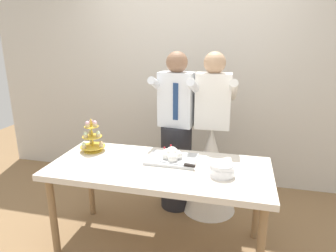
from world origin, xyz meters
TOP-DOWN VIEW (x-y plane):
  - ground_plane at (0.00, 0.00)m, footprint 8.00×8.00m
  - rear_wall at (0.00, 1.44)m, footprint 5.20×0.10m
  - dessert_table at (0.00, 0.00)m, footprint 1.80×0.80m
  - cupcake_stand at (-0.68, 0.18)m, footprint 0.23×0.23m
  - main_cake_tray at (0.08, 0.13)m, footprint 0.43×0.31m
  - plate_stack at (0.51, -0.06)m, footprint 0.19×0.19m
  - person_groom at (-0.00, 0.69)m, footprint 0.51×0.54m
  - person_bride at (0.35, 0.71)m, footprint 0.56×0.56m

SIDE VIEW (x-z plane):
  - ground_plane at x=0.00m, z-range 0.00..0.00m
  - person_bride at x=0.35m, z-range -0.25..1.41m
  - dessert_table at x=0.00m, z-range 0.31..1.09m
  - person_groom at x=0.00m, z-range -0.08..1.58m
  - main_cake_tray at x=0.08m, z-range 0.75..0.88m
  - plate_stack at x=0.51m, z-range 0.78..0.87m
  - cupcake_stand at x=-0.68m, z-range 0.74..1.04m
  - rear_wall at x=0.00m, z-range 0.00..2.90m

